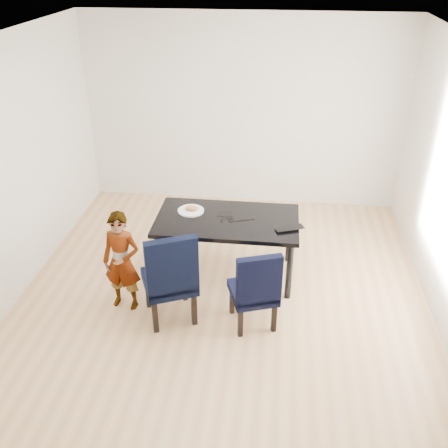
# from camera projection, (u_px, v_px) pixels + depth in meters

# --- Properties ---
(floor) EXTENTS (4.50, 5.00, 0.01)m
(floor) POSITION_uv_depth(u_px,v_px,m) (222.00, 300.00, 5.53)
(floor) COLOR tan
(floor) RESTS_ON ground
(ceiling) EXTENTS (4.50, 5.00, 0.01)m
(ceiling) POSITION_uv_depth(u_px,v_px,m) (221.00, 44.00, 4.19)
(ceiling) COLOR white
(ceiling) RESTS_ON wall_back
(wall_back) EXTENTS (4.50, 0.01, 2.70)m
(wall_back) POSITION_uv_depth(u_px,v_px,m) (243.00, 113.00, 7.03)
(wall_back) COLOR silver
(wall_back) RESTS_ON ground
(wall_front) EXTENTS (4.50, 0.01, 2.70)m
(wall_front) POSITION_uv_depth(u_px,v_px,m) (166.00, 388.00, 2.70)
(wall_front) COLOR beige
(wall_front) RESTS_ON ground
(wall_left) EXTENTS (0.01, 5.00, 2.70)m
(wall_left) POSITION_uv_depth(u_px,v_px,m) (3.00, 178.00, 5.09)
(wall_left) COLOR white
(wall_left) RESTS_ON ground
(dining_table) EXTENTS (1.60, 0.90, 0.75)m
(dining_table) POSITION_uv_depth(u_px,v_px,m) (227.00, 247.00, 5.77)
(dining_table) COLOR black
(dining_table) RESTS_ON floor
(chair_left) EXTENTS (0.68, 0.69, 1.06)m
(chair_left) POSITION_uv_depth(u_px,v_px,m) (169.00, 274.00, 5.04)
(chair_left) COLOR black
(chair_left) RESTS_ON floor
(chair_right) EXTENTS (0.57, 0.58, 0.92)m
(chair_right) POSITION_uv_depth(u_px,v_px,m) (253.00, 286.00, 4.98)
(chair_right) COLOR black
(chair_right) RESTS_ON floor
(child) EXTENTS (0.44, 0.32, 1.12)m
(child) POSITION_uv_depth(u_px,v_px,m) (122.00, 262.00, 5.17)
(child) COLOR #E35713
(child) RESTS_ON floor
(plate) EXTENTS (0.32, 0.32, 0.02)m
(plate) POSITION_uv_depth(u_px,v_px,m) (191.00, 211.00, 5.74)
(plate) COLOR white
(plate) RESTS_ON dining_table
(sandwich) EXTENTS (0.17, 0.11, 0.06)m
(sandwich) POSITION_uv_depth(u_px,v_px,m) (192.00, 208.00, 5.71)
(sandwich) COLOR #B2773F
(sandwich) RESTS_ON plate
(laptop) EXTENTS (0.36, 0.30, 0.02)m
(laptop) POSITION_uv_depth(u_px,v_px,m) (288.00, 226.00, 5.41)
(laptop) COLOR black
(laptop) RESTS_ON dining_table
(cable_tangle) EXTENTS (0.15, 0.15, 0.01)m
(cable_tangle) POSITION_uv_depth(u_px,v_px,m) (227.00, 220.00, 5.55)
(cable_tangle) COLOR black
(cable_tangle) RESTS_ON dining_table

